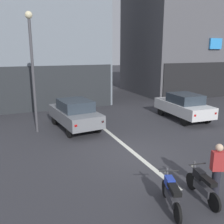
# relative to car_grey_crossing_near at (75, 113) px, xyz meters

# --- Properties ---
(ground_plane) EXTENTS (120.00, 120.00, 0.00)m
(ground_plane) POSITION_rel_car_grey_crossing_near_xyz_m (1.48, -4.45, -0.89)
(ground_plane) COLOR #333338
(lane_centre_line) EXTENTS (0.20, 18.00, 0.01)m
(lane_centre_line) POSITION_rel_car_grey_crossing_near_xyz_m (1.48, 1.55, -0.88)
(lane_centre_line) COLOR silver
(lane_centre_line) RESTS_ON ground
(building_far_right) EXTENTS (10.74, 8.57, 11.02)m
(building_far_right) POSITION_rel_car_grey_crossing_near_xyz_m (13.85, 8.77, 4.61)
(building_far_right) COLOR #56565B
(building_far_right) RESTS_ON ground
(car_grey_crossing_near) EXTENTS (2.22, 4.28, 1.64)m
(car_grey_crossing_near) POSITION_rel_car_grey_crossing_near_xyz_m (0.00, 0.00, 0.00)
(car_grey_crossing_near) COLOR black
(car_grey_crossing_near) RESTS_ON ground
(car_white_parked_kerbside) EXTENTS (1.90, 4.16, 1.64)m
(car_white_parked_kerbside) POSITION_rel_car_grey_crossing_near_xyz_m (6.77, -0.69, 0.00)
(car_white_parked_kerbside) COLOR black
(car_white_parked_kerbside) RESTS_ON ground
(street_lamp) EXTENTS (0.36, 0.36, 6.07)m
(street_lamp) POSITION_rel_car_grey_crossing_near_xyz_m (-2.02, 0.19, 2.86)
(street_lamp) COLOR #47474C
(street_lamp) RESTS_ON ground
(motorcycle_blue_row_leftmost) EXTENTS (0.67, 1.61, 0.98)m
(motorcycle_blue_row_leftmost) POSITION_rel_car_grey_crossing_near_xyz_m (0.67, -8.07, -0.43)
(motorcycle_blue_row_leftmost) COLOR black
(motorcycle_blue_row_leftmost) RESTS_ON ground
(motorcycle_black_row_left_mid) EXTENTS (0.55, 1.66, 0.98)m
(motorcycle_black_row_left_mid) POSITION_rel_car_grey_crossing_near_xyz_m (1.77, -8.04, -0.43)
(motorcycle_black_row_left_mid) COLOR black
(motorcycle_black_row_left_mid) RESTS_ON ground
(person_by_motorcycles) EXTENTS (0.41, 0.33, 1.67)m
(person_by_motorcycles) POSITION_rel_car_grey_crossing_near_xyz_m (2.21, -8.09, -0.03)
(person_by_motorcycles) COLOR #23232D
(person_by_motorcycles) RESTS_ON ground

